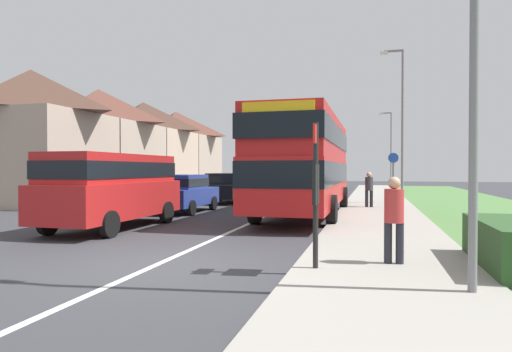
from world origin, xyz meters
TOP-DOWN VIEW (x-y plane):
  - ground_plane at (0.00, 0.00)m, footprint 120.00×120.00m
  - lane_marking_centre at (0.00, 8.00)m, footprint 0.14×60.00m
  - pavement_near_side at (4.20, 6.00)m, footprint 3.20×68.00m
  - double_decker_bus at (1.46, 9.28)m, footprint 2.80×10.53m
  - parked_van_red at (-3.67, 4.24)m, footprint 2.11×5.36m
  - parked_car_blue at (-3.71, 9.44)m, footprint 1.91×3.94m
  - parked_car_black at (-3.52, 14.79)m, footprint 1.99×4.18m
  - pedestrian_at_stop at (4.31, 0.62)m, footprint 0.34×0.34m
  - pedestrian_walking_away at (3.80, 12.65)m, footprint 0.34×0.34m
  - bus_stop_sign at (3.00, -0.09)m, footprint 0.09×0.52m
  - cycle_route_sign at (4.83, 12.73)m, footprint 0.44×0.08m
  - street_lamp_mid at (5.28, 15.50)m, footprint 1.14×0.20m
  - street_lamp_far at (5.45, 33.64)m, footprint 1.14×0.20m
  - house_terrace_far_side at (-12.63, 19.45)m, footprint 6.56×22.48m

SIDE VIEW (x-z plane):
  - ground_plane at x=0.00m, z-range 0.00..0.00m
  - lane_marking_centre at x=0.00m, z-range 0.00..0.01m
  - pavement_near_side at x=4.20m, z-range 0.00..0.12m
  - parked_car_blue at x=-3.71m, z-range 0.08..1.66m
  - parked_car_black at x=-3.52m, z-range 0.09..1.67m
  - pedestrian_at_stop at x=4.31m, z-range 0.14..1.81m
  - pedestrian_walking_away at x=3.80m, z-range 0.14..1.81m
  - parked_van_red at x=-3.67m, z-range 0.21..2.46m
  - cycle_route_sign at x=4.83m, z-range 0.17..2.69m
  - bus_stop_sign at x=3.00m, z-range 0.24..2.84m
  - double_decker_bus at x=1.46m, z-range 0.29..3.99m
  - house_terrace_far_side at x=-12.63m, z-range 0.00..6.79m
  - street_lamp_far at x=5.45m, z-range 0.54..7.40m
  - street_lamp_mid at x=5.28m, z-range 0.55..8.29m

